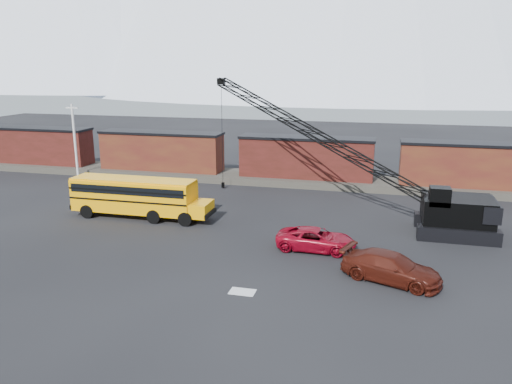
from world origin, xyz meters
TOP-DOWN VIEW (x-y plane):
  - ground at (0.00, 0.00)m, footprint 160.00×160.00m
  - gravel_berm at (0.00, 22.00)m, footprint 120.00×5.00m
  - boxcar_west_far at (-32.00, 22.00)m, footprint 13.70×3.10m
  - boxcar_west_near at (-16.00, 22.00)m, footprint 13.70×3.10m
  - boxcar_mid at (0.00, 22.00)m, footprint 13.70×3.10m
  - boxcar_east_near at (16.00, 22.00)m, footprint 13.70×3.10m
  - utility_pole at (-24.00, 18.00)m, footprint 1.40×0.24m
  - snow_patch at (0.50, -4.00)m, footprint 1.40×0.90m
  - school_bus at (-11.26, 7.04)m, footprint 11.65×2.65m
  - red_pickup at (3.54, 3.33)m, footprint 5.32×2.57m
  - maroon_suv at (8.31, -0.55)m, footprint 6.12×4.07m
  - crawler_crane at (1.86, 13.37)m, footprint 23.82×11.68m

SIDE VIEW (x-z plane):
  - ground at x=0.00m, z-range 0.00..0.00m
  - snow_patch at x=0.50m, z-range 0.00..0.02m
  - gravel_berm at x=0.00m, z-range 0.00..0.70m
  - red_pickup at x=3.54m, z-range 0.00..1.46m
  - maroon_suv at x=8.31m, z-range 0.00..1.65m
  - school_bus at x=-11.26m, z-range 0.20..3.39m
  - boxcar_west_far at x=-32.00m, z-range 0.68..4.85m
  - boxcar_west_near at x=-16.00m, z-range 0.68..4.85m
  - boxcar_mid at x=0.00m, z-range 0.68..4.85m
  - boxcar_east_near at x=16.00m, z-range 0.68..4.85m
  - utility_pole at x=-24.00m, z-range 0.15..8.15m
  - crawler_crane at x=1.86m, z-range 0.91..11.83m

